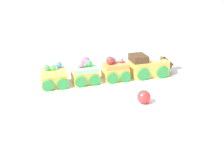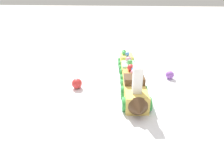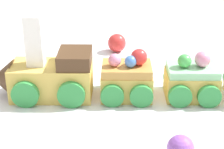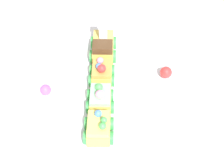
{
  "view_description": "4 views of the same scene",
  "coord_description": "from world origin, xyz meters",
  "px_view_note": "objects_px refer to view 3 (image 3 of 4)",
  "views": [
    {
      "loc": [
        -0.13,
        -0.75,
        0.32
      ],
      "look_at": [
        -0.01,
        0.01,
        0.03
      ],
      "focal_mm": 50.0,
      "sensor_mm": 36.0,
      "label": 1
    },
    {
      "loc": [
        0.49,
        0.04,
        0.27
      ],
      "look_at": [
        -0.03,
        -0.03,
        0.03
      ],
      "focal_mm": 28.0,
      "sensor_mm": 36.0,
      "label": 2
    },
    {
      "loc": [
        -0.05,
        0.47,
        0.24
      ],
      "look_at": [
        0.03,
        0.03,
        0.04
      ],
      "focal_mm": 60.0,
      "sensor_mm": 36.0,
      "label": 3
    },
    {
      "loc": [
        -0.53,
        -0.08,
        0.6
      ],
      "look_at": [
        -0.02,
        0.01,
        0.06
      ],
      "focal_mm": 50.0,
      "sensor_mm": 36.0,
      "label": 4
    }
  ],
  "objects_px": {
    "cake_train_locomotive": "(45,76)",
    "gumball_purple": "(181,149)",
    "cake_car_mint": "(191,81)",
    "gumball_red": "(117,43)",
    "cake_car_caramel": "(127,80)"
  },
  "relations": [
    {
      "from": "gumball_red",
      "to": "gumball_purple",
      "type": "relative_size",
      "value": 1.12
    },
    {
      "from": "cake_train_locomotive",
      "to": "gumball_purple",
      "type": "height_order",
      "value": "cake_train_locomotive"
    },
    {
      "from": "cake_train_locomotive",
      "to": "gumball_red",
      "type": "height_order",
      "value": "cake_train_locomotive"
    },
    {
      "from": "cake_car_mint",
      "to": "gumball_purple",
      "type": "height_order",
      "value": "cake_car_mint"
    },
    {
      "from": "cake_car_caramel",
      "to": "cake_car_mint",
      "type": "xyz_separation_m",
      "value": [
        -0.08,
        -0.01,
        -0.0
      ]
    },
    {
      "from": "cake_car_caramel",
      "to": "cake_car_mint",
      "type": "height_order",
      "value": "cake_car_caramel"
    },
    {
      "from": "cake_train_locomotive",
      "to": "gumball_purple",
      "type": "xyz_separation_m",
      "value": [
        -0.18,
        0.11,
        -0.02
      ]
    },
    {
      "from": "gumball_red",
      "to": "gumball_purple",
      "type": "xyz_separation_m",
      "value": [
        -0.11,
        0.29,
        -0.0
      ]
    },
    {
      "from": "cake_train_locomotive",
      "to": "cake_car_caramel",
      "type": "relative_size",
      "value": 1.85
    },
    {
      "from": "cake_car_caramel",
      "to": "gumball_purple",
      "type": "height_order",
      "value": "cake_car_caramel"
    },
    {
      "from": "cake_train_locomotive",
      "to": "gumball_red",
      "type": "xyz_separation_m",
      "value": [
        -0.07,
        -0.18,
        -0.01
      ]
    },
    {
      "from": "cake_car_caramel",
      "to": "gumball_red",
      "type": "distance_m",
      "value": 0.17
    },
    {
      "from": "cake_car_mint",
      "to": "gumball_red",
      "type": "relative_size",
      "value": 2.38
    },
    {
      "from": "cake_car_caramel",
      "to": "gumball_red",
      "type": "height_order",
      "value": "cake_car_caramel"
    },
    {
      "from": "gumball_purple",
      "to": "cake_car_mint",
      "type": "bearing_deg",
      "value": -95.67
    }
  ]
}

